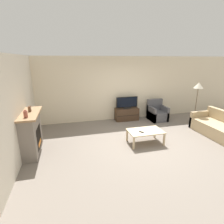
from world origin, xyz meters
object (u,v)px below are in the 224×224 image
(floor_lamp, at_px, (198,88))
(fireplace, at_px, (31,132))
(armchair, at_px, (157,113))
(remote, at_px, (141,132))
(mantel_vase_left, at_px, (25,114))
(mantel_clock, at_px, (30,109))
(coffee_table, at_px, (145,132))
(tv_stand, at_px, (127,114))
(tv, at_px, (127,103))

(floor_lamp, bearing_deg, fireplace, -172.92)
(armchair, distance_m, remote, 2.61)
(fireplace, bearing_deg, floor_lamp, 7.08)
(armchair, bearing_deg, mantel_vase_left, -157.02)
(floor_lamp, bearing_deg, mantel_clock, -174.19)
(mantel_clock, distance_m, coffee_table, 3.48)
(coffee_table, bearing_deg, tv_stand, 85.71)
(armchair, bearing_deg, tv_stand, 166.58)
(mantel_vase_left, distance_m, tv_stand, 4.33)
(mantel_vase_left, bearing_deg, armchair, 22.98)
(fireplace, height_order, mantel_clock, mantel_clock)
(coffee_table, bearing_deg, fireplace, 174.63)
(tv_stand, xyz_separation_m, tv, (-0.00, -0.00, 0.50))
(coffee_table, xyz_separation_m, remote, (-0.17, -0.08, 0.06))
(tv_stand, distance_m, floor_lamp, 3.03)
(mantel_vase_left, distance_m, coffee_table, 3.45)
(tv, bearing_deg, remote, -98.34)
(mantel_clock, relative_size, tv_stand, 0.15)
(tv, xyz_separation_m, armchair, (1.30, -0.31, -0.48))
(tv, relative_size, armchair, 1.08)
(tv_stand, distance_m, remote, 2.37)
(mantel_vase_left, height_order, floor_lamp, floor_lamp)
(armchair, xyz_separation_m, floor_lamp, (1.20, -0.88, 1.21))
(mantel_vase_left, xyz_separation_m, mantel_clock, (0.00, 0.55, -0.02))
(tv_stand, distance_m, armchair, 1.34)
(mantel_vase_left, distance_m, armchair, 5.31)
(mantel_clock, distance_m, floor_lamp, 6.04)
(armchair, bearing_deg, coffee_table, -127.11)
(fireplace, relative_size, tv_stand, 1.36)
(tv, height_order, remote, tv)
(fireplace, distance_m, tv_stand, 4.03)
(fireplace, bearing_deg, mantel_clock, 82.62)
(fireplace, distance_m, floor_lamp, 6.13)
(mantel_clock, xyz_separation_m, armchair, (4.80, 1.49, -0.96))
(tv, bearing_deg, mantel_vase_left, -146.20)
(tv_stand, xyz_separation_m, remote, (-0.34, -2.33, 0.16))
(mantel_clock, bearing_deg, tv, 27.19)
(tv, distance_m, armchair, 1.42)
(armchair, distance_m, coffee_table, 2.44)
(tv_stand, height_order, remote, tv_stand)
(fireplace, distance_m, coffee_table, 3.37)
(mantel_clock, height_order, tv_stand, mantel_clock)
(mantel_vase_left, bearing_deg, mantel_clock, 89.92)
(armchair, height_order, remote, armchair)
(armchair, bearing_deg, floor_lamp, -36.25)
(mantel_clock, relative_size, floor_lamp, 0.09)
(fireplace, relative_size, tv, 1.43)
(mantel_clock, xyz_separation_m, floor_lamp, (6.00, 0.61, 0.25))
(coffee_table, bearing_deg, remote, -154.69)
(fireplace, height_order, mantel_vase_left, mantel_vase_left)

